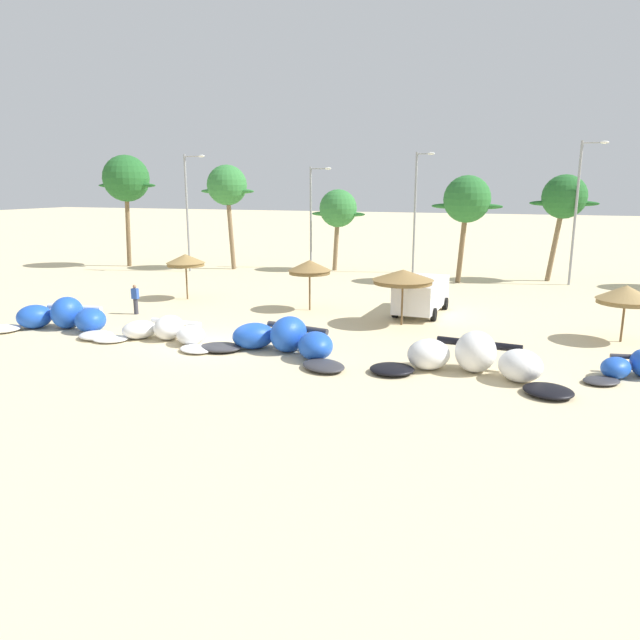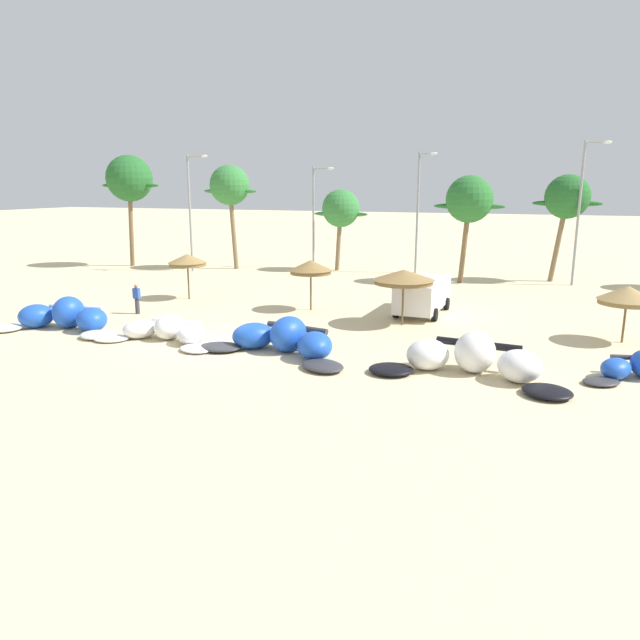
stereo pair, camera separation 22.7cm
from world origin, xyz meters
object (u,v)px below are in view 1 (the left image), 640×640
kite_far_left (62,318)px  palm_left (227,186)px  person_near_kites (135,299)px  palm_left_of_gap (338,209)px  beach_umbrella_middle (310,267)px  beach_umbrella_near_palms (403,277)px  palm_leftmost (126,179)px  beach_umbrella_outermost (626,294)px  lamppost_west (189,207)px  lamppost_west_center (313,212)px  kite_center (473,359)px  palm_center_left (467,200)px  kite_left_of_center (284,340)px  lamppost_east_center (416,207)px  kite_left (165,332)px  beach_umbrella_near_van (186,260)px  palm_center_right (564,198)px  parked_van (422,293)px  lamppost_east (578,207)px

kite_far_left → palm_left: palm_left is taller
person_near_kites → palm_left_of_gap: (4.91, 19.75, 4.13)m
beach_umbrella_middle → person_near_kites: size_ratio=1.74×
beach_umbrella_near_palms → palm_leftmost: palm_leftmost is taller
person_near_kites → palm_left_of_gap: 20.77m
beach_umbrella_outermost → lamppost_west: bearing=157.5°
beach_umbrella_outermost → lamppost_west_center: bearing=140.5°
kite_center → palm_center_left: 22.13m
kite_left_of_center → palm_center_left: (4.73, 21.14, 5.25)m
lamppost_east_center → lamppost_west: bearing=-162.2°
beach_umbrella_outermost → person_near_kites: size_ratio=1.58×
kite_left → beach_umbrella_near_van: beach_umbrella_near_van is taller
beach_umbrella_near_palms → lamppost_west_center: bearing=122.9°
kite_far_left → palm_left_of_gap: (5.98, 23.94, 4.36)m
kite_left → lamppost_east_center: (6.28, 24.89, 4.74)m
palm_center_left → palm_center_right: bearing=25.4°
beach_umbrella_outermost → parked_van: bearing=162.7°
beach_umbrella_near_palms → beach_umbrella_outermost: (9.92, 0.18, -0.29)m
lamppost_east_center → kite_left_of_center: bearing=-91.1°
kite_center → lamppost_east_center: size_ratio=0.80×
kite_left → parked_van: bearing=45.7°
lamppost_east → beach_umbrella_middle: bearing=-134.6°
kite_center → palm_left_of_gap: palm_left_of_gap is taller
beach_umbrella_outermost → parked_van: size_ratio=0.50×
kite_center → palm_left_of_gap: size_ratio=1.15×
palm_left → lamppost_east: (26.48, 0.99, -1.34)m
kite_center → palm_center_left: (-2.94, 21.31, 5.22)m
kite_center → parked_van: (-3.79, 10.06, 0.50)m
beach_umbrella_outermost → lamppost_west: lamppost_west is taller
beach_umbrella_middle → parked_van: 6.32m
beach_umbrella_middle → lamppost_west: (-14.52, 10.88, 2.71)m
lamppost_west_center → lamppost_east: size_ratio=0.85×
kite_left → palm_center_right: palm_center_right is taller
parked_van → palm_left: (-18.37, 11.91, 5.66)m
kite_left_of_center → lamppost_west: size_ratio=0.78×
parked_van → palm_leftmost: size_ratio=0.55×
palm_center_right → lamppost_west: lamppost_west is taller
kite_left_of_center → palm_center_right: (11.10, 24.16, 5.39)m
palm_center_right → parked_van: bearing=-116.8°
palm_left_of_gap → palm_center_right: 16.82m
kite_left → beach_umbrella_near_palms: beach_umbrella_near_palms is taller
lamppost_west_center → kite_left_of_center: bearing=-71.8°
beach_umbrella_near_van → beach_umbrella_middle: bearing=-2.9°
kite_left → lamppost_west_center: bearing=95.4°
beach_umbrella_near_van → lamppost_west_center: 16.04m
kite_left_of_center → lamppost_west_center: bearing=108.2°
beach_umbrella_outermost → lamppost_east_center: (-12.92, 17.94, 3.02)m
parked_van → lamppost_east_center: (-3.41, 14.97, 4.08)m
parked_van → beach_umbrella_middle: bearing=-166.8°
palm_leftmost → lamppost_west_center: size_ratio=1.12×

